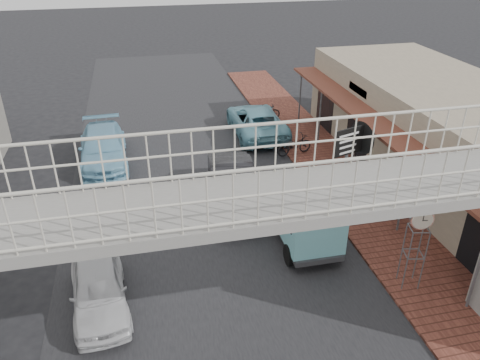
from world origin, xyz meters
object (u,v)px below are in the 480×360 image
white_hatchback (99,289)px  angkot_van (302,208)px  angkot_curb (256,121)px  motorcycle_far (267,112)px  arrow_sign (366,138)px  street_clock (420,222)px  dark_sedan (233,186)px  motorcycle_near (294,145)px  angkot_far (103,148)px

white_hatchback → angkot_van: 7.13m
white_hatchback → angkot_curb: 13.97m
angkot_curb → angkot_van: size_ratio=1.34×
angkot_curb → angkot_van: 9.73m
angkot_van → motorcycle_far: (1.98, 11.42, -0.71)m
white_hatchback → angkot_van: angkot_van is taller
arrow_sign → angkot_van: bearing=-168.7°
white_hatchback → arrow_sign: bearing=14.5°
white_hatchback → street_clock: 9.47m
dark_sedan → motorcycle_near: 5.34m
arrow_sign → dark_sedan: bearing=148.4°
dark_sedan → street_clock: bearing=-49.2°
white_hatchback → arrow_sign: size_ratio=1.10×
white_hatchback → motorcycle_far: size_ratio=2.60×
angkot_far → dark_sedan: bearing=-46.7°
white_hatchback → dark_sedan: dark_sedan is taller
angkot_curb → motorcycle_far: 2.07m
white_hatchback → angkot_far: angkot_far is taller
motorcycle_far → street_clock: size_ratio=0.54×
white_hatchback → angkot_far: (-0.17, 9.89, 0.10)m
angkot_curb → dark_sedan: bearing=68.6°
dark_sedan → angkot_van: size_ratio=1.22×
street_clock → white_hatchback: bearing=-175.0°
dark_sedan → angkot_far: bearing=141.3°
white_hatchback → arrow_sign: (9.84, 3.66, 2.26)m
white_hatchback → motorcycle_far: bearing=50.7°
dark_sedan → angkot_far: 7.21m
motorcycle_near → arrow_sign: bearing=177.7°
angkot_far → angkot_van: (6.99, -7.91, 0.50)m
white_hatchback → dark_sedan: bearing=38.2°
motorcycle_far → angkot_far: bearing=114.4°
motorcycle_far → arrow_sign: (1.03, -9.73, 2.37)m
angkot_van → street_clock: (2.40, -3.17, 1.13)m
motorcycle_near → motorcycle_far: motorcycle_near is taller
motorcycle_near → street_clock: street_clock is taller
motorcycle_near → arrow_sign: arrow_sign is taller
white_hatchback → angkot_curb: angkot_curb is taller
motorcycle_near → motorcycle_far: 4.83m
angkot_van → street_clock: size_ratio=1.47×
angkot_van → street_clock: street_clock is taller
angkot_far → motorcycle_far: angkot_far is taller
white_hatchback → angkot_van: (6.83, 1.97, 0.60)m
motorcycle_near → dark_sedan: bearing=120.0°
angkot_curb → white_hatchback: bearing=56.9°
angkot_van → motorcycle_near: angkot_van is taller
street_clock → arrow_sign: (0.61, 4.86, 0.53)m
street_clock → arrow_sign: 4.92m
motorcycle_near → angkot_van: bearing=149.0°
dark_sedan → angkot_van: 3.44m
white_hatchback → motorcycle_far: (8.81, 13.40, -0.11)m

